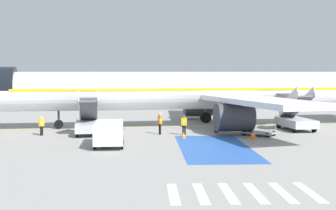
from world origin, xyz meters
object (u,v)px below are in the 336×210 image
at_px(ground_crew_1, 160,122).
at_px(boarding_stairs_aft, 296,119).
at_px(ground_crew_2, 216,122).
at_px(fuel_tanker, 230,96).
at_px(baggage_cart, 259,133).
at_px(boarding_stairs_forward, 89,123).
at_px(service_van_1, 109,131).
at_px(airliner, 202,91).
at_px(ground_crew_0, 184,124).
at_px(traffic_cone_1, 253,135).
at_px(ground_crew_3, 41,125).
at_px(traffic_cone_0, 183,135).

bearing_deg(ground_crew_1, boarding_stairs_aft, 78.35).
distance_m(boarding_stairs_aft, ground_crew_2, 7.74).
distance_m(fuel_tanker, baggage_cart, 31.99).
distance_m(boarding_stairs_forward, service_van_1, 6.90).
height_order(fuel_tanker, ground_crew_2, fuel_tanker).
xyz_separation_m(baggage_cart, ground_crew_2, (-3.27, 1.92, 0.67)).
distance_m(service_van_1, ground_crew_2, 11.14).
bearing_deg(airliner, ground_crew_0, 153.95).
xyz_separation_m(service_van_1, ground_crew_2, (8.70, 6.95, -0.14)).
bearing_deg(service_van_1, boarding_stairs_forward, 106.46).
bearing_deg(traffic_cone_1, boarding_stairs_aft, 46.94).
height_order(boarding_stairs_forward, fuel_tanker, boarding_stairs_forward).
height_order(airliner, fuel_tanker, airliner).
bearing_deg(boarding_stairs_forward, ground_crew_0, -12.59).
bearing_deg(ground_crew_3, traffic_cone_0, 113.79).
relative_size(service_van_1, ground_crew_2, 2.75).
bearing_deg(ground_crew_0, baggage_cart, -164.07).
distance_m(service_van_1, traffic_cone_1, 11.52).
bearing_deg(ground_crew_2, ground_crew_3, -135.97).
bearing_deg(traffic_cone_0, ground_crew_1, 128.13).
distance_m(boarding_stairs_forward, ground_crew_3, 3.89).
relative_size(boarding_stairs_aft, ground_crew_0, 3.21).
bearing_deg(fuel_tanker, service_van_1, -28.50).
bearing_deg(ground_crew_0, boarding_stairs_aft, -141.95).
distance_m(boarding_stairs_forward, traffic_cone_0, 8.30).
bearing_deg(ground_crew_2, traffic_cone_1, -17.81).
xyz_separation_m(ground_crew_1, ground_crew_2, (4.90, 0.72, -0.14)).
distance_m(ground_crew_1, traffic_cone_0, 3.06).
bearing_deg(airliner, ground_crew_3, 106.68).
bearing_deg(baggage_cart, boarding_stairs_aft, 168.31).
bearing_deg(baggage_cart, fuel_tanker, -148.08).
height_order(boarding_stairs_forward, ground_crew_0, boarding_stairs_forward).
relative_size(ground_crew_0, traffic_cone_1, 2.47).
relative_size(ground_crew_2, traffic_cone_0, 3.41).
relative_size(airliner, ground_crew_1, 25.42).
xyz_separation_m(service_van_1, baggage_cart, (11.97, 5.03, -0.81)).
distance_m(airliner, service_van_1, 14.75).
bearing_deg(boarding_stairs_forward, boarding_stairs_aft, -0.00).
bearing_deg(ground_crew_2, airliner, 137.38).
xyz_separation_m(boarding_stairs_aft, fuel_tanker, (-0.98, 28.13, 0.71)).
xyz_separation_m(airliner, boarding_stairs_aft, (8.18, -3.44, -2.43)).
height_order(ground_crew_0, ground_crew_2, ground_crew_0).
relative_size(baggage_cart, ground_crew_0, 1.76).
relative_size(boarding_stairs_aft, ground_crew_3, 3.37).
bearing_deg(baggage_cart, airliner, -113.33).
bearing_deg(boarding_stairs_aft, service_van_1, -158.54).
bearing_deg(traffic_cone_1, service_van_1, -164.19).
xyz_separation_m(baggage_cart, ground_crew_1, (-8.17, 1.20, 0.81)).
bearing_deg(baggage_cart, ground_crew_3, -55.29).
height_order(fuel_tanker, ground_crew_3, fuel_tanker).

